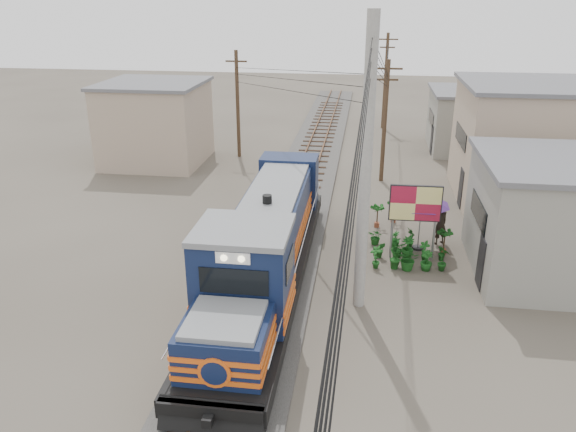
# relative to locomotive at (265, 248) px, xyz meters

# --- Properties ---
(ground) EXTENTS (120.00, 120.00, 0.00)m
(ground) POSITION_rel_locomotive_xyz_m (0.00, -0.17, -1.70)
(ground) COLOR #473F35
(ground) RESTS_ON ground
(ballast) EXTENTS (3.60, 70.00, 0.16)m
(ballast) POSITION_rel_locomotive_xyz_m (0.00, 9.83, -1.62)
(ballast) COLOR #595651
(ballast) RESTS_ON ground
(track) EXTENTS (1.15, 70.00, 0.12)m
(track) POSITION_rel_locomotive_xyz_m (0.00, 9.83, -1.44)
(track) COLOR #51331E
(track) RESTS_ON ground
(locomotive) EXTENTS (2.88, 15.66, 3.88)m
(locomotive) POSITION_rel_locomotive_xyz_m (0.00, 0.00, 0.00)
(locomotive) COLOR black
(locomotive) RESTS_ON ground
(utility_pole_main) EXTENTS (0.40, 0.40, 10.00)m
(utility_pole_main) POSITION_rel_locomotive_xyz_m (3.50, -0.67, 3.30)
(utility_pole_main) COLOR #9E9B93
(utility_pole_main) RESTS_ON ground
(wooden_pole_mid) EXTENTS (1.60, 0.24, 7.00)m
(wooden_pole_mid) POSITION_rel_locomotive_xyz_m (4.50, 13.83, 1.98)
(wooden_pole_mid) COLOR #4C3826
(wooden_pole_mid) RESTS_ON ground
(wooden_pole_far) EXTENTS (1.60, 0.24, 7.50)m
(wooden_pole_far) POSITION_rel_locomotive_xyz_m (4.80, 27.83, 2.23)
(wooden_pole_far) COLOR #4C3826
(wooden_pole_far) RESTS_ON ground
(wooden_pole_left) EXTENTS (1.60, 0.24, 7.00)m
(wooden_pole_left) POSITION_rel_locomotive_xyz_m (-5.00, 17.83, 1.98)
(wooden_pole_left) COLOR #4C3826
(wooden_pole_left) RESTS_ON ground
(power_lines) EXTENTS (9.65, 19.00, 3.30)m
(power_lines) POSITION_rel_locomotive_xyz_m (-0.14, 8.32, 5.86)
(power_lines) COLOR black
(power_lines) RESTS_ON ground
(shophouse_front) EXTENTS (7.35, 6.30, 4.70)m
(shophouse_front) POSITION_rel_locomotive_xyz_m (11.50, 2.83, 0.66)
(shophouse_front) COLOR gray
(shophouse_front) RESTS_ON ground
(shophouse_mid) EXTENTS (8.40, 7.35, 6.20)m
(shophouse_mid) POSITION_rel_locomotive_xyz_m (12.50, 11.83, 1.41)
(shophouse_mid) COLOR tan
(shophouse_mid) RESTS_ON ground
(shophouse_back) EXTENTS (6.30, 6.30, 4.20)m
(shophouse_back) POSITION_rel_locomotive_xyz_m (11.00, 21.83, 0.41)
(shophouse_back) COLOR gray
(shophouse_back) RESTS_ON ground
(shophouse_left) EXTENTS (6.30, 6.30, 5.20)m
(shophouse_left) POSITION_rel_locomotive_xyz_m (-10.00, 15.83, 0.91)
(shophouse_left) COLOR tan
(shophouse_left) RESTS_ON ground
(billboard) EXTENTS (2.11, 0.17, 3.25)m
(billboard) POSITION_rel_locomotive_xyz_m (5.60, 3.37, 0.69)
(billboard) COLOR #99999E
(billboard) RESTS_ON ground
(market_umbrella) EXTENTS (3.15, 3.15, 2.67)m
(market_umbrella) POSITION_rel_locomotive_xyz_m (5.96, 4.40, 0.65)
(market_umbrella) COLOR black
(market_umbrella) RESTS_ON ground
(vendor) EXTENTS (0.82, 0.77, 1.89)m
(vendor) POSITION_rel_locomotive_xyz_m (6.92, 5.10, -0.76)
(vendor) COLOR black
(vendor) RESTS_ON ground
(plant_nursery) EXTENTS (3.37, 3.12, 1.11)m
(plant_nursery) POSITION_rel_locomotive_xyz_m (5.33, 3.09, -1.26)
(plant_nursery) COLOR #164E17
(plant_nursery) RESTS_ON ground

